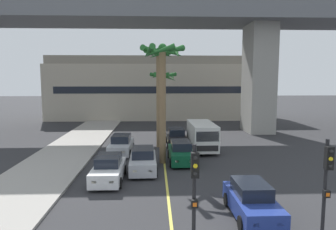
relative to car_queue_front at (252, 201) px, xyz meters
name	(u,v)px	position (x,y,z in m)	size (l,w,h in m)	color
sidewalk_left	(29,184)	(-11.62, 4.62, -0.65)	(4.80, 80.00, 0.15)	#9E9991
lane_stripe_center	(163,152)	(-3.62, 12.62, -0.72)	(0.14, 56.00, 0.01)	#DBCC4C
bridge_overpass	(170,17)	(-2.56, 22.36, 12.19)	(68.89, 8.00, 16.44)	slate
pier_building_backdrop	(159,88)	(-3.62, 35.60, 3.94)	(33.48, 8.04, 9.44)	#BCB29E
car_queue_front	(252,201)	(0.00, 0.00, 0.00)	(1.85, 4.11, 1.56)	navy
car_queue_second	(109,169)	(-7.10, 5.19, 0.00)	(1.86, 4.11, 1.56)	white
car_queue_third	(121,145)	(-7.08, 12.05, 0.00)	(1.93, 4.15, 1.56)	#B7BABF
car_queue_fourth	(176,138)	(-2.34, 15.07, 0.00)	(1.86, 4.12, 1.56)	black
car_queue_fifth	(181,153)	(-2.39, 9.24, 0.00)	(1.88, 4.13, 1.56)	#0C4728
car_queue_sixth	(143,161)	(-5.11, 7.12, 0.00)	(1.92, 4.15, 1.56)	#B7BABF
delivery_van	(202,135)	(-0.26, 13.12, 0.57)	(2.24, 5.29, 2.36)	silver
traffic_light_median_near	(194,193)	(-3.11, -4.13, 1.99)	(0.24, 0.37, 4.20)	black
traffic_light_right_far_corner	(326,184)	(1.32, -3.51, 1.99)	(0.24, 0.37, 4.20)	black
palm_tree_near_median	(163,73)	(-3.73, 9.18, 5.81)	(3.23, 3.23, 8.61)	brown
palm_tree_mid_median	(163,86)	(-3.34, 22.18, 4.56)	(3.16, 3.24, 6.94)	brown
palm_tree_far_median	(159,73)	(-3.92, 14.53, 5.89)	(2.69, 2.71, 8.84)	brown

